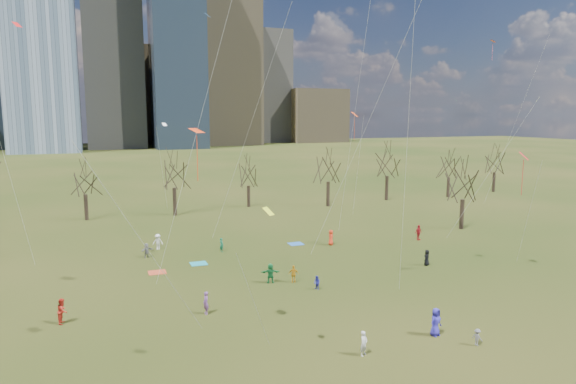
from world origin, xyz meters
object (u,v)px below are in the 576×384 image
object	(u,v)px
person_2	(62,311)
person_4	(294,274)
blanket_navy	(296,244)
person_1	(364,343)
person_0	(436,322)
blanket_crimson	(157,272)
blanket_teal	(199,264)

from	to	relation	value
person_2	person_4	xyz separation A→B (m)	(18.32, 2.49, -0.13)
blanket_navy	person_2	size ratio (longest dim) A/B	0.89
person_2	person_1	bearing A→B (deg)	-110.65
person_0	blanket_navy	bearing A→B (deg)	70.66
blanket_crimson	person_1	world-z (taller)	person_1
blanket_teal	person_4	size ratio (longest dim) A/B	1.04
blanket_teal	person_1	distance (m)	23.56
blanket_navy	person_0	world-z (taller)	person_0
blanket_teal	person_1	world-z (taller)	person_1
person_1	person_0	bearing A→B (deg)	-20.20
person_0	person_2	size ratio (longest dim) A/B	1.05
person_0	person_1	bearing A→B (deg)	169.41
blanket_teal	blanket_navy	size ratio (longest dim) A/B	1.00
blanket_crimson	person_4	bearing A→B (deg)	-33.59
person_4	blanket_navy	bearing A→B (deg)	-88.00
person_0	person_2	distance (m)	25.59
person_0	person_4	world-z (taller)	person_0
blanket_navy	person_0	distance (m)	25.94
blanket_crimson	person_4	size ratio (longest dim) A/B	1.04
blanket_teal	blanket_crimson	size ratio (longest dim) A/B	1.00
blanket_crimson	person_2	size ratio (longest dim) A/B	0.89
blanket_teal	person_4	world-z (taller)	person_4
blanket_teal	person_2	xyz separation A→B (m)	(-11.66, -11.12, 0.89)
blanket_teal	person_4	bearing A→B (deg)	-52.35
person_2	person_4	distance (m)	18.49
blanket_navy	person_0	size ratio (longest dim) A/B	0.85
blanket_navy	person_4	bearing A→B (deg)	-112.29
person_2	person_4	size ratio (longest dim) A/B	1.17
person_2	person_4	world-z (taller)	person_2
blanket_teal	person_1	xyz separation A→B (m)	(5.67, -22.85, 0.76)
person_0	person_4	size ratio (longest dim) A/B	1.22
person_0	person_1	world-z (taller)	person_0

